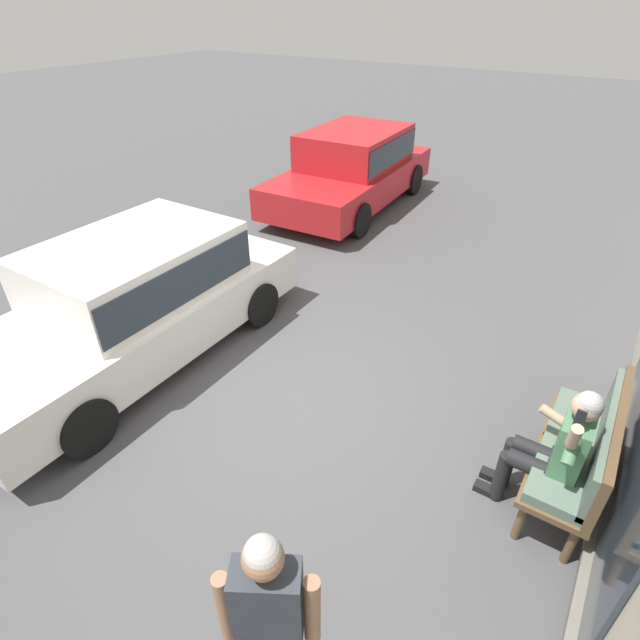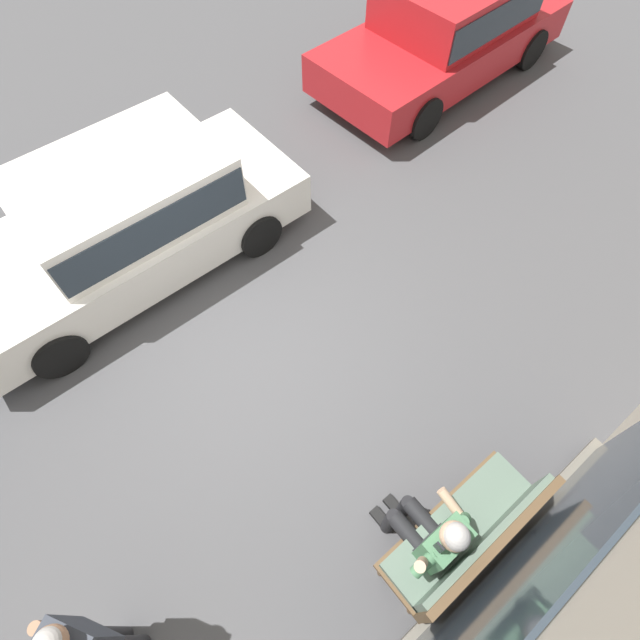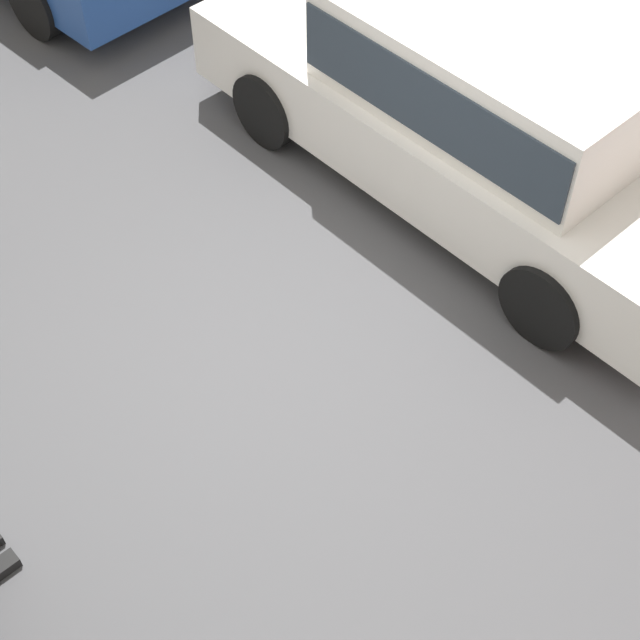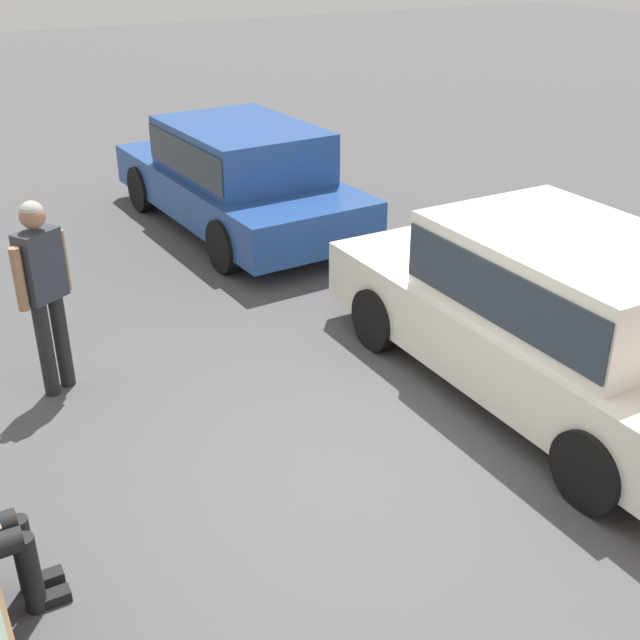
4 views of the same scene
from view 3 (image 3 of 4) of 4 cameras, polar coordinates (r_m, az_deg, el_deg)
ground_plane at (r=6.45m, az=-1.69°, el=-1.19°), size 60.00×60.00×0.00m
parked_car_mid at (r=7.12m, az=9.83°, el=12.83°), size 4.39×1.89×1.49m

